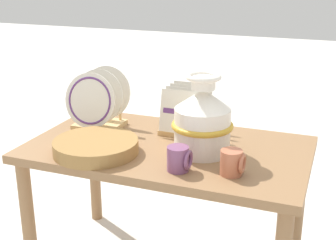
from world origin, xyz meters
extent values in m
cube|color=olive|center=(0.00, 0.00, 0.58)|extent=(1.13, 0.65, 0.03)
cylinder|color=olive|center=(-0.51, -0.28, 0.28)|extent=(0.06, 0.06, 0.56)
cylinder|color=olive|center=(-0.51, 0.28, 0.28)|extent=(0.06, 0.06, 0.56)
cylinder|color=olive|center=(0.51, 0.28, 0.28)|extent=(0.06, 0.06, 0.56)
cylinder|color=white|center=(0.15, -0.02, 0.68)|extent=(0.22, 0.22, 0.18)
cone|color=white|center=(0.15, -0.02, 0.81)|extent=(0.22, 0.22, 0.08)
cylinder|color=white|center=(0.15, -0.02, 0.87)|extent=(0.09, 0.09, 0.05)
torus|color=white|center=(0.15, -0.02, 0.90)|extent=(0.13, 0.13, 0.02)
torus|color=gold|center=(0.15, -0.02, 0.71)|extent=(0.24, 0.24, 0.02)
cube|color=tan|center=(-0.37, 0.10, 0.60)|extent=(0.20, 0.17, 0.02)
cylinder|color=tan|center=(-0.44, 0.17, 0.65)|extent=(0.01, 0.01, 0.06)
cylinder|color=tan|center=(-0.30, 0.17, 0.65)|extent=(0.01, 0.01, 0.06)
cylinder|color=silver|center=(-0.37, 0.03, 0.74)|extent=(0.24, 0.06, 0.24)
torus|color=#5B3375|center=(-0.37, 0.02, 0.74)|extent=(0.21, 0.06, 0.20)
cylinder|color=silver|center=(-0.37, 0.10, 0.74)|extent=(0.24, 0.06, 0.24)
cylinder|color=silver|center=(-0.37, 0.18, 0.74)|extent=(0.24, 0.06, 0.24)
cube|color=tan|center=(0.02, 0.18, 0.60)|extent=(0.20, 0.17, 0.02)
cylinder|color=tan|center=(-0.05, 0.25, 0.65)|extent=(0.01, 0.01, 0.06)
cylinder|color=tan|center=(0.09, 0.25, 0.65)|extent=(0.01, 0.01, 0.06)
cube|color=silver|center=(0.02, 0.10, 0.71)|extent=(0.18, 0.05, 0.18)
cube|color=silver|center=(0.02, 0.15, 0.71)|extent=(0.18, 0.05, 0.18)
cube|color=silver|center=(0.02, 0.20, 0.71)|extent=(0.18, 0.05, 0.18)
cube|color=silver|center=(0.02, 0.25, 0.71)|extent=(0.18, 0.05, 0.18)
cube|color=#5B3375|center=(0.02, 0.10, 0.71)|extent=(0.15, 0.01, 0.02)
cylinder|color=olive|center=(-0.24, -0.17, 0.60)|extent=(0.33, 0.33, 0.01)
cylinder|color=olive|center=(-0.24, -0.17, 0.61)|extent=(0.33, 0.33, 0.01)
cylinder|color=olive|center=(-0.24, -0.17, 0.62)|extent=(0.33, 0.33, 0.01)
cylinder|color=olive|center=(-0.24, -0.17, 0.63)|extent=(0.33, 0.33, 0.01)
cylinder|color=olive|center=(-0.24, -0.17, 0.63)|extent=(0.33, 0.33, 0.01)
cylinder|color=olive|center=(-0.24, -0.17, 0.64)|extent=(0.33, 0.33, 0.01)
cylinder|color=#7A4770|center=(0.12, -0.21, 0.64)|extent=(0.08, 0.08, 0.09)
torus|color=#7A4770|center=(0.16, -0.21, 0.64)|extent=(0.01, 0.07, 0.07)
cylinder|color=#B76647|center=(0.30, -0.18, 0.64)|extent=(0.08, 0.08, 0.09)
torus|color=#B76647|center=(0.34, -0.18, 0.64)|extent=(0.01, 0.07, 0.07)
camera|label=1|loc=(0.63, -1.66, 1.30)|focal=50.00mm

